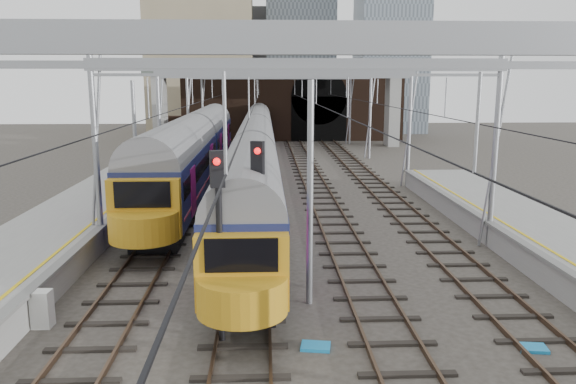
{
  "coord_description": "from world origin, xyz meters",
  "views": [
    {
      "loc": [
        -1.38,
        -14.81,
        6.96
      ],
      "look_at": [
        -0.42,
        8.18,
        2.4
      ],
      "focal_mm": 35.0,
      "sensor_mm": 36.0,
      "label": 1
    }
  ],
  "objects_px": {
    "train_main": "(257,142)",
    "train_second": "(195,149)",
    "relay_cabinet": "(42,309)",
    "signal_near_left": "(219,225)",
    "signal_near_centre": "(258,208)"
  },
  "relations": [
    {
      "from": "train_main",
      "to": "train_second",
      "type": "xyz_separation_m",
      "value": [
        -4.0,
        -6.04,
        0.18
      ]
    },
    {
      "from": "train_second",
      "to": "relay_cabinet",
      "type": "height_order",
      "value": "train_second"
    },
    {
      "from": "train_second",
      "to": "signal_near_left",
      "type": "distance_m",
      "value": 23.4
    },
    {
      "from": "train_second",
      "to": "relay_cabinet",
      "type": "bearing_deg",
      "value": -94.67
    },
    {
      "from": "signal_near_centre",
      "to": "train_second",
      "type": "bearing_deg",
      "value": 124.51
    },
    {
      "from": "train_second",
      "to": "signal_near_left",
      "type": "relative_size",
      "value": 6.31
    },
    {
      "from": "train_second",
      "to": "signal_near_centre",
      "type": "bearing_deg",
      "value": -78.34
    },
    {
      "from": "train_second",
      "to": "train_main",
      "type": "bearing_deg",
      "value": 56.5
    },
    {
      "from": "train_main",
      "to": "signal_near_centre",
      "type": "relative_size",
      "value": 11.21
    },
    {
      "from": "train_main",
      "to": "signal_near_left",
      "type": "height_order",
      "value": "signal_near_left"
    },
    {
      "from": "signal_near_left",
      "to": "relay_cabinet",
      "type": "height_order",
      "value": "signal_near_left"
    },
    {
      "from": "train_main",
      "to": "relay_cabinet",
      "type": "relative_size",
      "value": 54.42
    },
    {
      "from": "train_main",
      "to": "relay_cabinet",
      "type": "height_order",
      "value": "train_main"
    },
    {
      "from": "signal_near_left",
      "to": "relay_cabinet",
      "type": "distance_m",
      "value": 5.98
    },
    {
      "from": "signal_near_centre",
      "to": "relay_cabinet",
      "type": "xyz_separation_m",
      "value": [
        -6.21,
        -0.64,
        -2.75
      ]
    }
  ]
}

